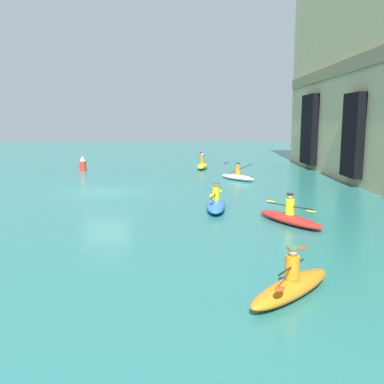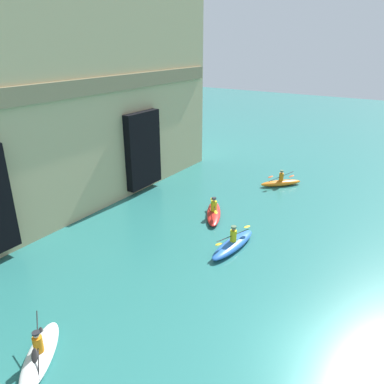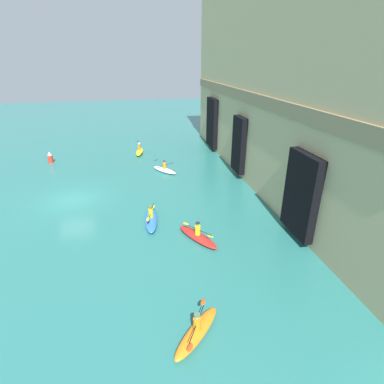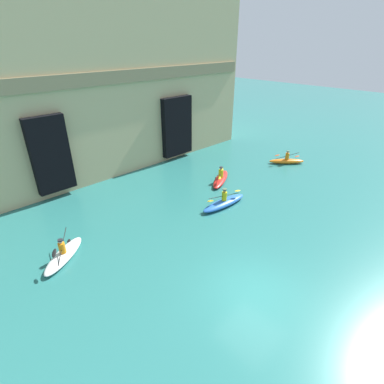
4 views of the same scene
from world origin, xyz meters
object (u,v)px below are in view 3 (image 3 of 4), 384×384
object	(u,v)px
kayak_blue	(151,219)
marker_buoy	(50,157)
kayak_orange	(197,331)
kayak_yellow	(140,151)
kayak_red	(198,236)
kayak_white	(165,170)

from	to	relation	value
kayak_blue	marker_buoy	size ratio (longest dim) A/B	3.06
kayak_orange	marker_buoy	bearing A→B (deg)	66.88
marker_buoy	kayak_orange	bearing A→B (deg)	23.47
kayak_blue	kayak_yellow	distance (m)	15.82
kayak_red	kayak_orange	world-z (taller)	kayak_red
kayak_orange	kayak_yellow	bearing A→B (deg)	46.06
kayak_orange	kayak_yellow	xyz separation A→B (m)	(-25.04, -1.16, 0.01)
kayak_red	kayak_blue	bearing A→B (deg)	16.12
kayak_yellow	kayak_orange	bearing A→B (deg)	11.64
kayak_blue	kayak_white	world-z (taller)	kayak_blue
kayak_white	marker_buoy	xyz separation A→B (m)	(-5.14, -11.19, 0.32)
kayak_red	kayak_white	size ratio (longest dim) A/B	1.14
kayak_yellow	kayak_white	bearing A→B (deg)	26.64
kayak_yellow	marker_buoy	xyz separation A→B (m)	(1.35, -9.12, 0.28)
kayak_orange	marker_buoy	xyz separation A→B (m)	(-23.68, -10.28, 0.29)
marker_buoy	kayak_white	bearing A→B (deg)	65.31
kayak_blue	marker_buoy	bearing A→B (deg)	36.55
kayak_blue	marker_buoy	distance (m)	17.16
kayak_white	kayak_yellow	bearing A→B (deg)	-18.42
kayak_white	marker_buoy	bearing A→B (deg)	29.24
kayak_blue	kayak_white	size ratio (longest dim) A/B	1.22
kayak_red	kayak_yellow	xyz separation A→B (m)	(-18.40, -2.65, 0.03)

